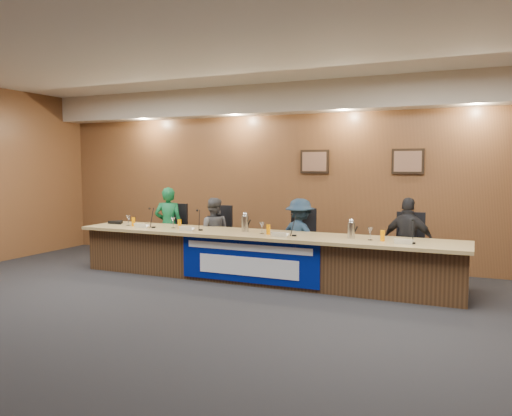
# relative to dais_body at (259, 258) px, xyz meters

# --- Properties ---
(floor) EXTENTS (10.00, 10.00, 0.00)m
(floor) POSITION_rel_dais_body_xyz_m (0.00, -2.40, -0.35)
(floor) COLOR black
(floor) RESTS_ON ground
(ceiling) EXTENTS (10.00, 8.00, 0.04)m
(ceiling) POSITION_rel_dais_body_xyz_m (0.00, -2.40, 2.85)
(ceiling) COLOR silver
(ceiling) RESTS_ON wall_back
(wall_back) EXTENTS (10.00, 0.04, 3.20)m
(wall_back) POSITION_rel_dais_body_xyz_m (0.00, 1.60, 1.25)
(wall_back) COLOR brown
(wall_back) RESTS_ON floor
(soffit) EXTENTS (10.00, 0.50, 0.50)m
(soffit) POSITION_rel_dais_body_xyz_m (0.00, 1.35, 2.60)
(soffit) COLOR beige
(soffit) RESTS_ON wall_back
(dais_body) EXTENTS (6.00, 0.80, 0.70)m
(dais_body) POSITION_rel_dais_body_xyz_m (0.00, 0.00, 0.00)
(dais_body) COLOR #402A18
(dais_body) RESTS_ON floor
(dais_top) EXTENTS (6.10, 0.95, 0.05)m
(dais_top) POSITION_rel_dais_body_xyz_m (0.00, -0.05, 0.38)
(dais_top) COLOR #9F8552
(dais_top) RESTS_ON dais_body
(banner) EXTENTS (2.20, 0.02, 0.65)m
(banner) POSITION_rel_dais_body_xyz_m (0.00, -0.41, 0.03)
(banner) COLOR #011071
(banner) RESTS_ON dais_body
(banner_text_upper) EXTENTS (2.00, 0.01, 0.10)m
(banner_text_upper) POSITION_rel_dais_body_xyz_m (0.00, -0.43, 0.23)
(banner_text_upper) COLOR silver
(banner_text_upper) RESTS_ON banner
(banner_text_lower) EXTENTS (1.60, 0.01, 0.28)m
(banner_text_lower) POSITION_rel_dais_body_xyz_m (0.00, -0.43, -0.05)
(banner_text_lower) COLOR silver
(banner_text_lower) RESTS_ON banner
(wall_photo_left) EXTENTS (0.52, 0.04, 0.42)m
(wall_photo_left) POSITION_rel_dais_body_xyz_m (0.40, 1.57, 1.50)
(wall_photo_left) COLOR black
(wall_photo_left) RESTS_ON wall_back
(wall_photo_right) EXTENTS (0.52, 0.04, 0.42)m
(wall_photo_right) POSITION_rel_dais_body_xyz_m (2.00, 1.57, 1.50)
(wall_photo_right) COLOR black
(wall_photo_right) RESTS_ON wall_back
(panelist_a) EXTENTS (0.59, 0.48, 1.39)m
(panelist_a) POSITION_rel_dais_body_xyz_m (-2.02, 0.55, 0.35)
(panelist_a) COLOR #0D5029
(panelist_a) RESTS_ON floor
(panelist_b) EXTENTS (0.72, 0.64, 1.23)m
(panelist_b) POSITION_rel_dais_body_xyz_m (-1.11, 0.55, 0.26)
(panelist_b) COLOR #46464A
(panelist_b) RESTS_ON floor
(panelist_c) EXTENTS (0.91, 0.68, 1.25)m
(panelist_c) POSITION_rel_dais_body_xyz_m (0.48, 0.55, 0.28)
(panelist_c) COLOR #172A3E
(panelist_c) RESTS_ON floor
(panelist_d) EXTENTS (0.81, 0.43, 1.32)m
(panelist_d) POSITION_rel_dais_body_xyz_m (2.16, 0.55, 0.31)
(panelist_d) COLOR black
(panelist_d) RESTS_ON floor
(office_chair_a) EXTENTS (0.53, 0.53, 0.08)m
(office_chair_a) POSITION_rel_dais_body_xyz_m (-2.02, 0.65, 0.13)
(office_chair_a) COLOR black
(office_chair_a) RESTS_ON floor
(office_chair_b) EXTENTS (0.49, 0.49, 0.08)m
(office_chair_b) POSITION_rel_dais_body_xyz_m (-1.11, 0.65, 0.13)
(office_chair_b) COLOR black
(office_chair_b) RESTS_ON floor
(office_chair_c) EXTENTS (0.56, 0.56, 0.08)m
(office_chair_c) POSITION_rel_dais_body_xyz_m (0.48, 0.65, 0.13)
(office_chair_c) COLOR black
(office_chair_c) RESTS_ON floor
(office_chair_d) EXTENTS (0.49, 0.49, 0.08)m
(office_chair_d) POSITION_rel_dais_body_xyz_m (2.16, 0.65, 0.13)
(office_chair_d) COLOR black
(office_chair_d) RESTS_ON floor
(nameplate_a) EXTENTS (0.24, 0.08, 0.10)m
(nameplate_a) POSITION_rel_dais_body_xyz_m (-2.03, -0.27, 0.45)
(nameplate_a) COLOR white
(nameplate_a) RESTS_ON dais_top
(microphone_a) EXTENTS (0.07, 0.07, 0.02)m
(microphone_a) POSITION_rel_dais_body_xyz_m (-1.84, -0.17, 0.41)
(microphone_a) COLOR black
(microphone_a) RESTS_ON dais_top
(juice_glass_a) EXTENTS (0.06, 0.06, 0.15)m
(juice_glass_a) POSITION_rel_dais_body_xyz_m (-2.29, -0.11, 0.47)
(juice_glass_a) COLOR orange
(juice_glass_a) RESTS_ON dais_top
(water_glass_a) EXTENTS (0.08, 0.08, 0.18)m
(water_glass_a) POSITION_rel_dais_body_xyz_m (-2.40, -0.11, 0.49)
(water_glass_a) COLOR silver
(water_glass_a) RESTS_ON dais_top
(nameplate_b) EXTENTS (0.24, 0.08, 0.10)m
(nameplate_b) POSITION_rel_dais_body_xyz_m (-1.14, -0.29, 0.45)
(nameplate_b) COLOR white
(nameplate_b) RESTS_ON dais_top
(microphone_b) EXTENTS (0.07, 0.07, 0.02)m
(microphone_b) POSITION_rel_dais_body_xyz_m (-0.95, -0.15, 0.41)
(microphone_b) COLOR black
(microphone_b) RESTS_ON dais_top
(juice_glass_b) EXTENTS (0.06, 0.06, 0.15)m
(juice_glass_b) POSITION_rel_dais_body_xyz_m (-1.39, -0.07, 0.47)
(juice_glass_b) COLOR orange
(juice_glass_b) RESTS_ON dais_top
(water_glass_b) EXTENTS (0.08, 0.08, 0.18)m
(water_glass_b) POSITION_rel_dais_body_xyz_m (-1.51, -0.08, 0.49)
(water_glass_b) COLOR silver
(water_glass_b) RESTS_ON dais_top
(nameplate_c) EXTENTS (0.24, 0.08, 0.10)m
(nameplate_c) POSITION_rel_dais_body_xyz_m (0.45, -0.32, 0.45)
(nameplate_c) COLOR white
(nameplate_c) RESTS_ON dais_top
(microphone_c) EXTENTS (0.07, 0.07, 0.02)m
(microphone_c) POSITION_rel_dais_body_xyz_m (0.63, -0.15, 0.41)
(microphone_c) COLOR black
(microphone_c) RESTS_ON dais_top
(juice_glass_c) EXTENTS (0.06, 0.06, 0.15)m
(juice_glass_c) POSITION_rel_dais_body_xyz_m (0.21, -0.14, 0.47)
(juice_glass_c) COLOR orange
(juice_glass_c) RESTS_ON dais_top
(water_glass_c) EXTENTS (0.08, 0.08, 0.18)m
(water_glass_c) POSITION_rel_dais_body_xyz_m (0.10, -0.13, 0.49)
(water_glass_c) COLOR silver
(water_glass_c) RESTS_ON dais_top
(nameplate_d) EXTENTS (0.24, 0.08, 0.10)m
(nameplate_d) POSITION_rel_dais_body_xyz_m (2.19, -0.28, 0.45)
(nameplate_d) COLOR white
(nameplate_d) RESTS_ON dais_top
(microphone_d) EXTENTS (0.07, 0.07, 0.02)m
(microphone_d) POSITION_rel_dais_body_xyz_m (2.30, -0.19, 0.41)
(microphone_d) COLOR black
(microphone_d) RESTS_ON dais_top
(juice_glass_d) EXTENTS (0.06, 0.06, 0.15)m
(juice_glass_d) POSITION_rel_dais_body_xyz_m (1.89, -0.11, 0.47)
(juice_glass_d) COLOR orange
(juice_glass_d) RESTS_ON dais_top
(water_glass_d) EXTENTS (0.08, 0.08, 0.18)m
(water_glass_d) POSITION_rel_dais_body_xyz_m (1.72, -0.11, 0.49)
(water_glass_d) COLOR silver
(water_glass_d) RESTS_ON dais_top
(carafe_mid) EXTENTS (0.11, 0.11, 0.25)m
(carafe_mid) POSITION_rel_dais_body_xyz_m (-0.25, 0.02, 0.52)
(carafe_mid) COLOR silver
(carafe_mid) RESTS_ON dais_top
(carafe_right) EXTENTS (0.11, 0.11, 0.23)m
(carafe_right) POSITION_rel_dais_body_xyz_m (1.44, -0.03, 0.51)
(carafe_right) COLOR silver
(carafe_right) RESTS_ON dais_top
(speakerphone) EXTENTS (0.32, 0.32, 0.05)m
(speakerphone) POSITION_rel_dais_body_xyz_m (-2.77, 0.05, 0.43)
(speakerphone) COLOR black
(speakerphone) RESTS_ON dais_top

